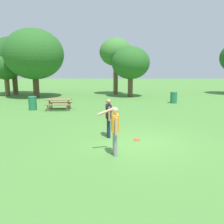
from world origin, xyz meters
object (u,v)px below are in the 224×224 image
person_catcher (115,127)px  trash_can_further_along (174,97)px  person_thrower (109,115)px  trash_can_beside_table (33,103)px  picnic_table_near (59,102)px  tree_far_right (34,54)px  tree_tall_left (6,66)px  tree_back_left (131,63)px  frisbee (137,140)px  tree_broad_center (13,56)px  tree_slender_mid (116,53)px

person_catcher → trash_can_further_along: size_ratio=1.71×
person_thrower → trash_can_beside_table: (-5.57, 6.48, -0.46)m
person_catcher → picnic_table_near: (-3.97, 8.59, -0.40)m
person_thrower → picnic_table_near: person_thrower is taller
picnic_table_near → tree_far_right: bearing=119.6°
person_thrower → trash_can_beside_table: size_ratio=1.71×
person_catcher → trash_can_further_along: bearing=67.4°
tree_tall_left → tree_back_left: 13.24m
trash_can_beside_table → tree_tall_left: bearing=123.9°
frisbee → trash_can_further_along: bearing=68.4°
frisbee → tree_broad_center: (-12.17, 16.63, 4.21)m
tree_back_left → trash_can_further_along: bearing=-52.7°
frisbee → tree_tall_left: size_ratio=0.06×
person_thrower → frisbee: size_ratio=5.93×
frisbee → person_thrower: bearing=161.9°
tree_slender_mid → frisbee: bearing=-87.1°
person_thrower → tree_broad_center: 19.89m
tree_slender_mid → tree_back_left: bearing=-55.7°
tree_far_right → tree_back_left: 9.62m
person_thrower → tree_slender_mid: tree_slender_mid is taller
trash_can_further_along → tree_far_right: size_ratio=0.14×
tree_tall_left → tree_broad_center: tree_broad_center is taller
picnic_table_near → tree_slender_mid: bearing=68.1°
person_thrower → frisbee: (1.17, -0.38, -0.93)m
person_catcher → trash_can_beside_table: size_ratio=1.71×
person_thrower → trash_can_further_along: 11.16m
tree_far_right → tree_slender_mid: (8.04, 2.91, 0.35)m
picnic_table_near → trash_can_further_along: trash_can_further_along is taller
person_catcher → tree_broad_center: (-11.26, 18.29, 3.26)m
picnic_table_near → trash_can_further_along: 9.52m
tree_tall_left → person_catcher: bearing=-55.9°
tree_broad_center → person_thrower: bearing=-55.9°
trash_can_further_along → tree_tall_left: size_ratio=0.21×
person_thrower → frisbee: bearing=-18.1°
picnic_table_near → trash_can_further_along: size_ratio=1.83×
picnic_table_near → tree_slender_mid: tree_slender_mid is taller
tree_broad_center → tree_far_right: size_ratio=0.94×
picnic_table_near → tree_slender_mid: (4.02, 9.98, 4.05)m
picnic_table_near → person_catcher: bearing=-65.2°
person_catcher → picnic_table_near: 9.47m
trash_can_beside_table → tree_slender_mid: 12.35m
trash_can_further_along → person_catcher: bearing=-112.6°
person_thrower → picnic_table_near: 7.53m
frisbee → tree_broad_center: size_ratio=0.04×
tree_tall_left → tree_slender_mid: tree_slender_mid is taller
picnic_table_near → tree_far_right: (-4.02, 7.07, 3.70)m
person_thrower → person_catcher: bearing=-82.7°
person_thrower → picnic_table_near: size_ratio=0.93×
person_catcher → picnic_table_near: bearing=114.8°
person_thrower → tree_tall_left: bearing=127.0°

